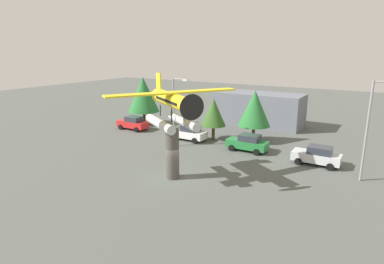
% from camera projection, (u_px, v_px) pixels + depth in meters
% --- Properties ---
extents(ground_plane, '(140.00, 140.00, 0.00)m').
position_uv_depth(ground_plane, '(173.00, 178.00, 26.48)').
color(ground_plane, '#515651').
extents(display_pedestal, '(1.10, 1.10, 4.29)m').
position_uv_depth(display_pedestal, '(172.00, 153.00, 25.94)').
color(display_pedestal, '#4C4742').
rests_on(display_pedestal, ground).
extents(floatplane_monument, '(7.01, 9.36, 4.00)m').
position_uv_depth(floatplane_monument, '(172.00, 106.00, 24.87)').
color(floatplane_monument, silver).
rests_on(floatplane_monument, display_pedestal).
extents(car_near_red, '(4.20, 2.02, 1.76)m').
position_uv_depth(car_near_red, '(133.00, 123.00, 42.10)').
color(car_near_red, red).
rests_on(car_near_red, ground).
extents(car_mid_white, '(4.20, 2.02, 1.76)m').
position_uv_depth(car_mid_white, '(189.00, 133.00, 37.20)').
color(car_mid_white, white).
rests_on(car_mid_white, ground).
extents(car_far_green, '(4.20, 2.02, 1.76)m').
position_uv_depth(car_far_green, '(248.00, 143.00, 33.22)').
color(car_far_green, '#237A38').
rests_on(car_far_green, ground).
extents(car_distant_silver, '(4.20, 2.02, 1.76)m').
position_uv_depth(car_distant_silver, '(317.00, 156.00, 29.24)').
color(car_distant_silver, silver).
rests_on(car_distant_silver, ground).
extents(streetlight_primary, '(1.84, 0.28, 7.34)m').
position_uv_depth(streetlight_primary, '(175.00, 107.00, 34.04)').
color(streetlight_primary, gray).
rests_on(streetlight_primary, ground).
extents(streetlight_secondary, '(1.84, 0.28, 8.00)m').
position_uv_depth(streetlight_secondary, '(371.00, 125.00, 24.67)').
color(streetlight_secondary, gray).
rests_on(streetlight_secondary, ground).
extents(storefront_building, '(11.87, 5.04, 4.41)m').
position_uv_depth(storefront_building, '(258.00, 109.00, 44.53)').
color(storefront_building, slate).
rests_on(storefront_building, ground).
extents(tree_west, '(4.29, 4.29, 6.56)m').
position_uv_depth(tree_west, '(143.00, 94.00, 44.34)').
color(tree_west, brown).
rests_on(tree_west, ground).
extents(tree_east, '(2.81, 2.81, 4.78)m').
position_uv_depth(tree_east, '(214.00, 112.00, 36.95)').
color(tree_east, brown).
rests_on(tree_east, ground).
extents(tree_center_back, '(3.60, 3.60, 5.83)m').
position_uv_depth(tree_center_back, '(255.00, 108.00, 35.92)').
color(tree_center_back, brown).
rests_on(tree_center_back, ground).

